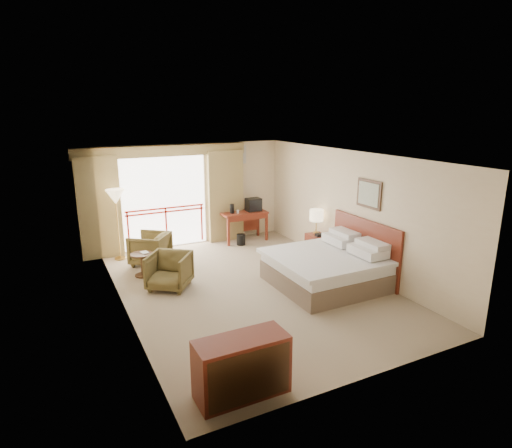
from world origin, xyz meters
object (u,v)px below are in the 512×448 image
side_table (142,261)px  dresser (242,367)px  table_lamp (317,216)px  floor_lamp (116,199)px  bed (328,268)px  nightstand (317,246)px  tv (254,205)px  armchair_near (170,288)px  wastebasket (241,240)px  armchair_far (151,264)px  desk (243,218)px

side_table → dresser: bearing=-86.9°
table_lamp → side_table: (-4.13, 0.64, -0.70)m
floor_lamp → bed: bearing=-45.0°
bed → dresser: (-3.10, -2.45, 0.02)m
nightstand → tv: 2.31m
nightstand → dresser: 5.56m
tv → dresser: tv is taller
bed → armchair_near: (-2.99, 1.32, -0.38)m
wastebasket → bed: bearing=-81.8°
side_table → armchair_far: bearing=63.8°
table_lamp → tv: size_ratio=1.50×
tv → dresser: bearing=-134.6°
armchair_near → side_table: size_ratio=1.58×
tv → side_table: bearing=-174.9°
nightstand → armchair_far: 4.05m
bed → desk: size_ratio=1.69×
nightstand → side_table: (-4.13, 0.69, 0.06)m
bed → floor_lamp: size_ratio=1.23×
wastebasket → nightstand: bearing=-54.4°
table_lamp → dresser: table_lamp is taller
bed → armchair_near: size_ratio=2.60×
bed → side_table: 4.02m
tv → floor_lamp: bearing=163.2°
bed → tv: tv is taller
desk → side_table: 3.45m
armchair_near → wastebasket: bearing=74.9°
armchair_near → side_table: bearing=148.5°
wastebasket → side_table: 3.08m
table_lamp → wastebasket: size_ratio=2.00×
side_table → dresser: size_ratio=0.43×
desk → armchair_near: size_ratio=1.54×
nightstand → wastebasket: nightstand is taller
table_lamp → side_table: size_ratio=1.15×
nightstand → desk: (-1.01, 2.14, 0.35)m
tv → armchair_far: tv is taller
table_lamp → armchair_far: bearing=160.7°
table_lamp → armchair_near: bearing=-175.9°
table_lamp → armchair_near: 3.93m
floor_lamp → dresser: floor_lamp is taller
table_lamp → side_table: 4.24m
desk → armchair_far: 2.95m
nightstand → side_table: 4.19m
bed → floor_lamp: bearing=135.0°
nightstand → tv: bearing=111.4°
nightstand → wastebasket: 2.16m
desk → tv: size_ratio=3.16×
side_table → dresser: 4.68m
bed → table_lamp: bearing=63.8°
nightstand → armchair_near: (-3.77, -0.22, -0.29)m
desk → floor_lamp: size_ratio=0.73×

